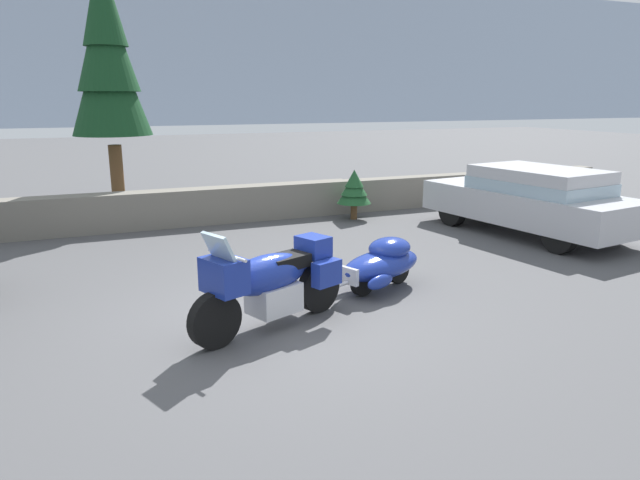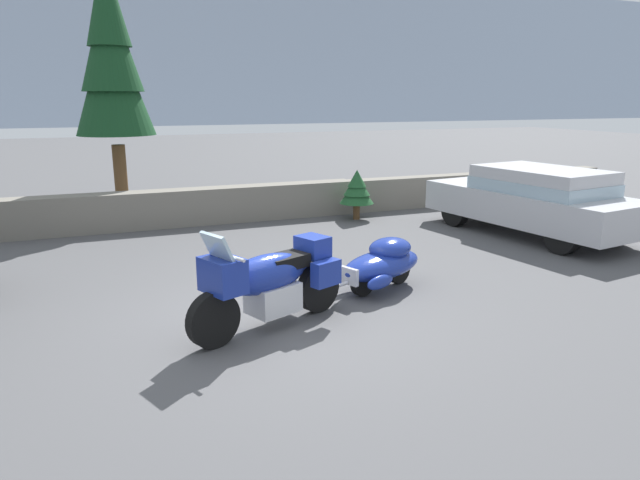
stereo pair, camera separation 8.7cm
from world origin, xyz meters
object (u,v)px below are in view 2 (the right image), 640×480
object	(u,v)px
touring_motorcycle	(269,280)
car_shaped_trailer	(382,263)
sedan_at_right_edge	(534,198)
pine_tree_tall	(111,55)

from	to	relation	value
touring_motorcycle	car_shaped_trailer	distance (m)	2.16
sedan_at_right_edge	touring_motorcycle	bearing A→B (deg)	-157.23
car_shaped_trailer	pine_tree_tall	distance (m)	8.55
sedan_at_right_edge	pine_tree_tall	bearing A→B (deg)	146.11
touring_motorcycle	pine_tree_tall	size ratio (longest dim) A/B	0.37
touring_motorcycle	sedan_at_right_edge	bearing A→B (deg)	22.77
touring_motorcycle	pine_tree_tall	distance (m)	8.66
touring_motorcycle	car_shaped_trailer	xyz separation A→B (m)	(1.99, 0.80, -0.21)
touring_motorcycle	sedan_at_right_edge	xyz separation A→B (m)	(6.57, 2.76, 0.15)
pine_tree_tall	touring_motorcycle	bearing A→B (deg)	-81.26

